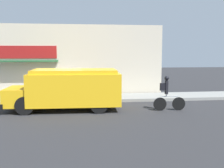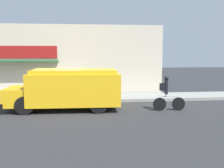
# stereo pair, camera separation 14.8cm
# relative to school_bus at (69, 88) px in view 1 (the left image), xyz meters

# --- Properties ---
(ground_plane) EXTENTS (70.00, 70.00, 0.00)m
(ground_plane) POSITION_rel_school_bus_xyz_m (-0.61, 1.64, -1.08)
(ground_plane) COLOR #2B2B2D
(sidewalk) EXTENTS (28.00, 2.30, 0.18)m
(sidewalk) POSITION_rel_school_bus_xyz_m (-0.61, 2.79, -0.99)
(sidewalk) COLOR gray
(sidewalk) RESTS_ON ground_plane
(storefront) EXTENTS (13.31, 1.00, 4.66)m
(storefront) POSITION_rel_school_bus_xyz_m (-0.69, 4.10, 1.26)
(storefront) COLOR beige
(storefront) RESTS_ON ground_plane
(school_bus) EXTENTS (5.62, 2.74, 2.03)m
(school_bus) POSITION_rel_school_bus_xyz_m (0.00, 0.00, 0.00)
(school_bus) COLOR yellow
(school_bus) RESTS_ON ground_plane
(cyclist) EXTENTS (1.61, 0.23, 1.73)m
(cyclist) POSITION_rel_school_bus_xyz_m (4.83, -0.78, -0.23)
(cyclist) COLOR black
(cyclist) RESTS_ON ground_plane
(trash_bin) EXTENTS (0.59, 0.59, 0.85)m
(trash_bin) POSITION_rel_school_bus_xyz_m (1.96, 2.94, -0.48)
(trash_bin) COLOR #2D5138
(trash_bin) RESTS_ON sidewalk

